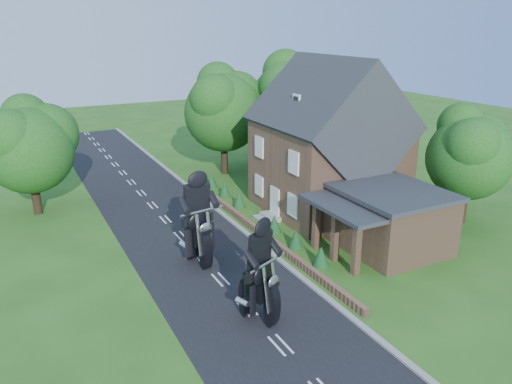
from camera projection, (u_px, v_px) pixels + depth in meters
name	position (u px, v px, depth m)	size (l,w,h in m)	color
ground	(220.00, 280.00, 24.78)	(120.00, 120.00, 0.00)	#265618
road	(220.00, 279.00, 24.78)	(7.00, 80.00, 0.02)	black
kerb	(284.00, 263.00, 26.34)	(0.30, 80.00, 0.12)	gray
garden_wall	(252.00, 226.00, 30.79)	(0.30, 22.00, 0.40)	#865D44
house	(329.00, 147.00, 32.99)	(9.54, 8.64, 10.24)	#865D44
annex	(388.00, 218.00, 27.82)	(7.05, 5.94, 3.44)	#865D44
tree_annex_side	(473.00, 150.00, 30.78)	(5.64, 5.20, 7.48)	black
tree_house_right	(376.00, 120.00, 37.59)	(6.51, 6.00, 8.40)	black
tree_behind_house	(297.00, 96.00, 42.53)	(7.81, 7.20, 10.08)	black
tree_behind_left	(228.00, 105.00, 40.91)	(6.94, 6.40, 9.16)	black
tree_far_road	(34.00, 142.00, 32.15)	(6.08, 5.60, 7.84)	black
shrub_a	(321.00, 256.00, 26.06)	(0.90, 0.90, 1.10)	#123A1A
shrub_b	(296.00, 239.00, 28.16)	(0.90, 0.90, 1.10)	#123A1A
shrub_c	(274.00, 224.00, 30.27)	(0.90, 0.90, 1.10)	#123A1A
shrub_d	(239.00, 199.00, 34.48)	(0.90, 0.90, 1.10)	#123A1A
shrub_e	(225.00, 189.00, 36.59)	(0.90, 0.90, 1.10)	#123A1A
shrub_f	(212.00, 180.00, 38.70)	(0.90, 0.90, 1.10)	#123A1A
motorcycle_lead	(259.00, 306.00, 21.14)	(0.39, 1.53, 1.43)	black
motorcycle_follow	(199.00, 251.00, 26.17)	(0.42, 1.66, 1.55)	black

